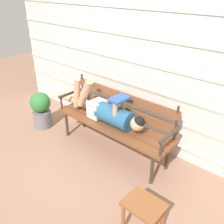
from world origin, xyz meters
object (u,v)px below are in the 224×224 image
Objects in this scene: park_bench at (115,118)px; reclining_person at (106,111)px; footstool at (144,210)px; potted_plant at (41,109)px.

park_bench is 0.17m from reclining_person.
park_bench is at bearing 142.03° from footstool.
footstool is at bearing -33.27° from reclining_person.
potted_plant is (-1.25, -0.27, -0.30)m from reclining_person.
footstool is (1.22, -0.80, -0.32)m from reclining_person.
footstool is at bearing -12.08° from potted_plant.
potted_plant reaches higher than footstool.
park_bench is 4.70× the size of footstool.
potted_plant is at bearing -167.69° from reclining_person.
reclining_person is 1.49m from footstool.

